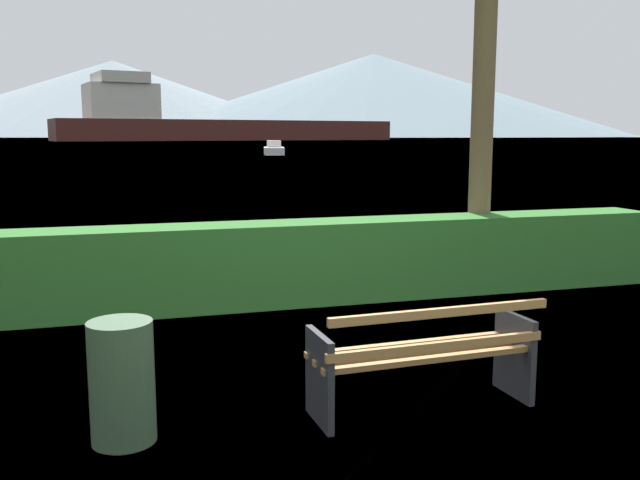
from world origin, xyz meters
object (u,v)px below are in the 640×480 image
cargo_ship_large (207,123)px  sailboat_mid (274,150)px  trash_bin (122,382)px  park_bench (425,357)px

cargo_ship_large → sailboat_mid: (-13.26, -153.28, -5.04)m
trash_bin → sailboat_mid: sailboat_mid is taller
trash_bin → cargo_ship_large: (28.93, 217.78, 5.12)m
sailboat_mid → cargo_ship_large: bearing=85.1°
cargo_ship_large → sailboat_mid: cargo_ship_large is taller
trash_bin → cargo_ship_large: size_ratio=0.01×
park_bench → sailboat_mid: bearing=78.2°
cargo_ship_large → trash_bin: bearing=-97.6°
sailboat_mid → trash_bin: bearing=-103.7°
park_bench → trash_bin: (-2.21, 0.10, -0.00)m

